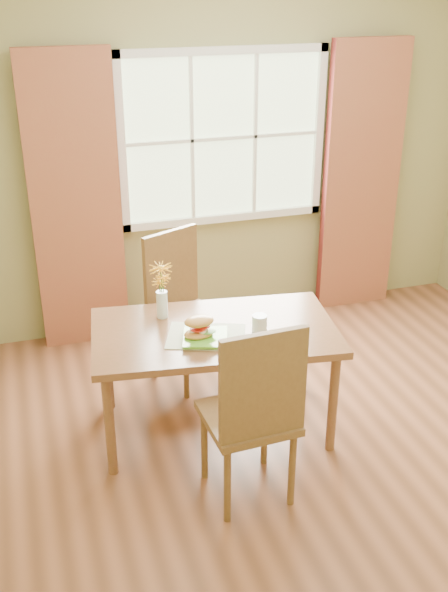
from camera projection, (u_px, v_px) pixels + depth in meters
room at (327, 241)px, 3.69m from camera, size 4.24×3.84×2.74m
window at (223, 138)px, 5.24m from camera, size 1.62×0.06×1.32m
curtain_left at (76, 206)px, 5.02m from camera, size 0.65×0.08×2.20m
curtain_right at (361, 180)px, 5.64m from camera, size 0.65×0.08×2.20m
dining_table at (215, 340)px, 4.17m from camera, size 1.55×1.00×0.71m
chair_near at (255, 410)px, 3.57m from camera, size 0.48×0.48×1.10m
chair_far at (180, 300)px, 4.79m from camera, size 0.59×0.59×1.07m
placemat at (206, 336)px, 4.05m from camera, size 0.54×0.47×0.01m
plate at (205, 339)px, 4.01m from camera, size 0.32×0.32×0.01m
croissant_sandwich at (199, 327)px, 3.98m from camera, size 0.19×0.13×0.13m
water_glass at (259, 326)px, 4.04m from camera, size 0.09×0.09×0.13m
flower_vase at (161, 286)px, 4.19m from camera, size 0.14×0.14×0.35m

